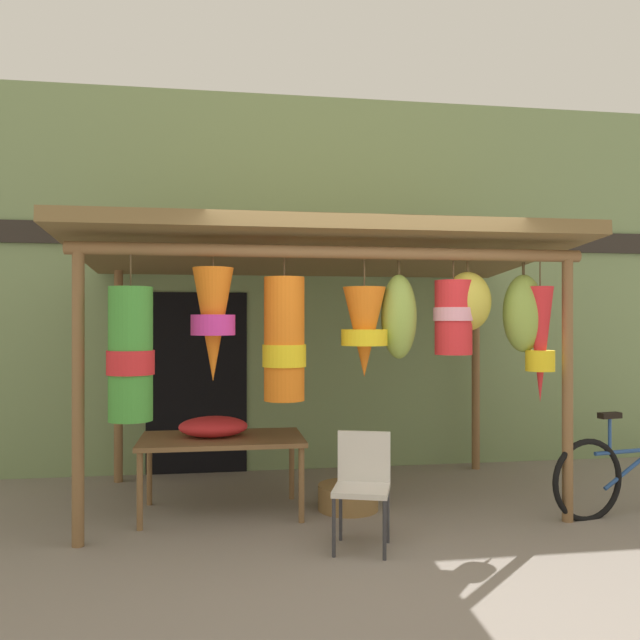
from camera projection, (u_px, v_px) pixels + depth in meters
ground_plane at (368, 537)px, 5.06m from camera, size 30.00×30.00×0.00m
shop_facade at (318, 283)px, 7.55m from camera, size 10.85×0.29×4.25m
market_stall_canopy at (326, 280)px, 5.81m from camera, size 4.43×2.48×2.50m
display_table at (222, 444)px, 5.69m from camera, size 1.41×0.83×0.67m
flower_heap_on_table at (215, 427)px, 5.69m from camera, size 0.60×0.42×0.18m
folding_chair at (363, 479)px, 4.85m from camera, size 0.51×0.51×0.84m
wicker_basket_by_table at (348, 497)px, 5.80m from camera, size 0.54×0.54×0.22m
parked_bicycle at (636, 474)px, 5.68m from camera, size 1.73×0.47×0.92m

